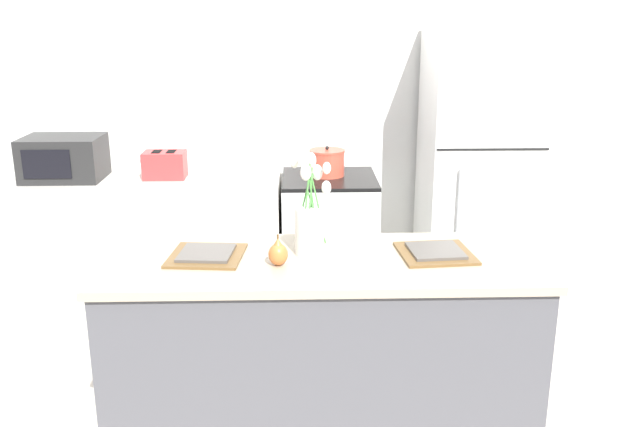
# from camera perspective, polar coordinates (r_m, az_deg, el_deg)

# --- Properties ---
(back_wall) EXTENTS (5.20, 0.08, 2.70)m
(back_wall) POSITION_cam_1_polar(r_m,az_deg,el_deg) (4.65, -0.65, 9.66)
(back_wall) COLOR silver
(back_wall) RESTS_ON ground_plane
(kitchen_island) EXTENTS (1.80, 0.66, 0.94)m
(kitchen_island) POSITION_cam_1_polar(r_m,az_deg,el_deg) (2.98, 0.15, -12.28)
(kitchen_island) COLOR #4C4C51
(kitchen_island) RESTS_ON ground_plane
(back_counter) EXTENTS (1.68, 0.60, 0.90)m
(back_counter) POSITION_cam_1_polar(r_m,az_deg,el_deg) (4.56, -13.96, -2.60)
(back_counter) COLOR silver
(back_counter) RESTS_ON ground_plane
(stove_range) EXTENTS (0.60, 0.61, 0.90)m
(stove_range) POSITION_cam_1_polar(r_m,az_deg,el_deg) (4.46, 0.77, -2.53)
(stove_range) COLOR silver
(stove_range) RESTS_ON ground_plane
(refrigerator) EXTENTS (0.68, 0.67, 1.83)m
(refrigerator) POSITION_cam_1_polar(r_m,az_deg,el_deg) (4.47, 13.06, 3.32)
(refrigerator) COLOR white
(refrigerator) RESTS_ON ground_plane
(flower_vase) EXTENTS (0.17, 0.15, 0.43)m
(flower_vase) POSITION_cam_1_polar(r_m,az_deg,el_deg) (2.81, -0.75, -0.63)
(flower_vase) COLOR silver
(flower_vase) RESTS_ON kitchen_island
(pear_figurine) EXTENTS (0.08, 0.08, 0.13)m
(pear_figurine) POSITION_cam_1_polar(r_m,az_deg,el_deg) (2.71, -3.55, -3.34)
(pear_figurine) COLOR #C66B33
(pear_figurine) RESTS_ON kitchen_island
(plate_setting_left) EXTENTS (0.32, 0.32, 0.02)m
(plate_setting_left) POSITION_cam_1_polar(r_m,az_deg,el_deg) (2.84, -9.54, -3.44)
(plate_setting_left) COLOR brown
(plate_setting_left) RESTS_ON kitchen_island
(plate_setting_right) EXTENTS (0.32, 0.32, 0.02)m
(plate_setting_right) POSITION_cam_1_polar(r_m,az_deg,el_deg) (2.87, 9.70, -3.24)
(plate_setting_right) COLOR brown
(plate_setting_right) RESTS_ON kitchen_island
(toaster) EXTENTS (0.28, 0.18, 0.17)m
(toaster) POSITION_cam_1_polar(r_m,az_deg,el_deg) (4.40, -12.94, 4.02)
(toaster) COLOR red
(toaster) RESTS_ON back_counter
(cooking_pot) EXTENTS (0.23, 0.23, 0.19)m
(cooking_pot) POSITION_cam_1_polar(r_m,az_deg,el_deg) (4.36, 0.60, 4.30)
(cooking_pot) COLOR #CC4C38
(cooking_pot) RESTS_ON stove_range
(microwave) EXTENTS (0.48, 0.37, 0.27)m
(microwave) POSITION_cam_1_polar(r_m,az_deg,el_deg) (4.55, -20.78, 4.39)
(microwave) COLOR black
(microwave) RESTS_ON back_counter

